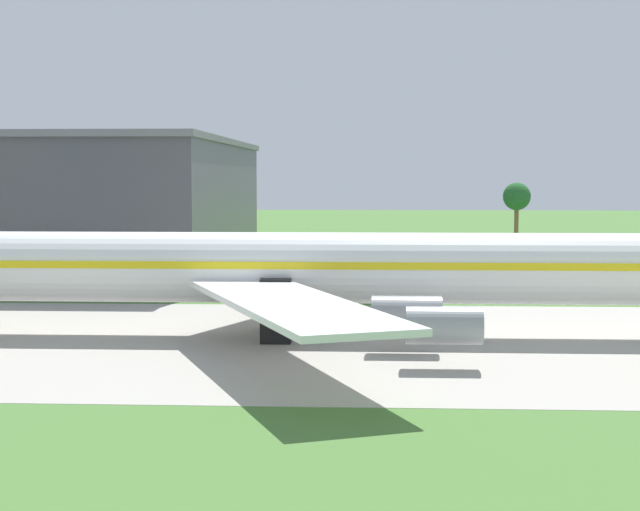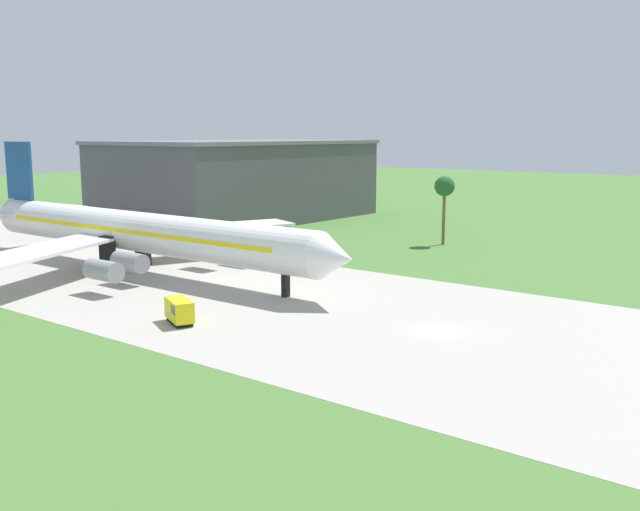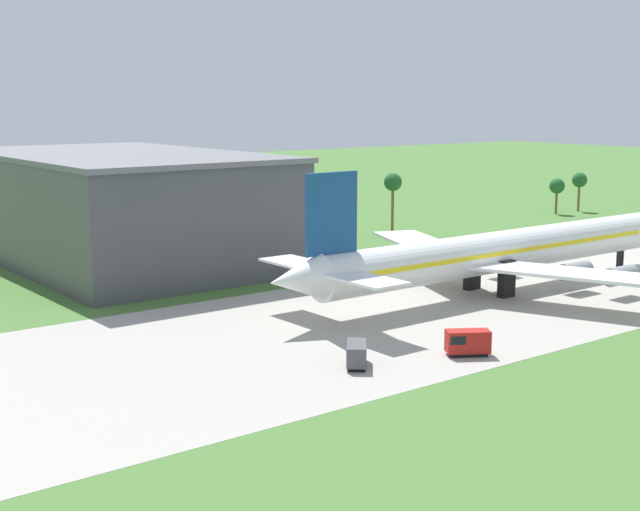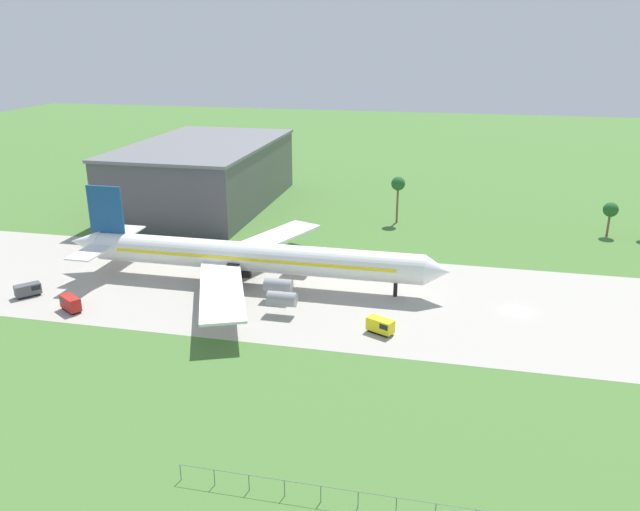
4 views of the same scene
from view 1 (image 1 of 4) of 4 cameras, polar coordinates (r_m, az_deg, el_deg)
The scene contains 2 objects.
jet_airliner at distance 79.43m, azimuth -0.94°, elevation -0.76°, with size 78.04×58.37×18.36m.
terminal_building at distance 138.92m, azimuth -12.55°, elevation 2.87°, with size 36.72×61.20×18.11m.
Camera 1 is at (-45.89, -76.71, 13.14)m, focal length 55.00 mm.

